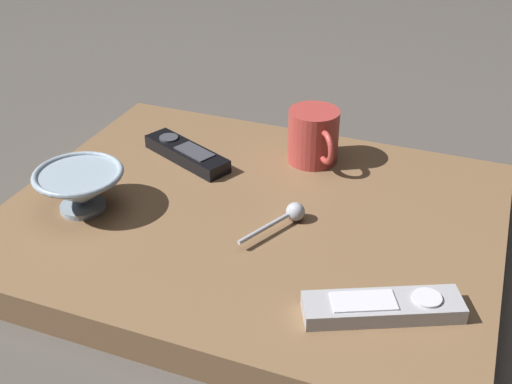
{
  "coord_description": "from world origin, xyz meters",
  "views": [
    {
      "loc": [
        -0.71,
        -0.28,
        0.54
      ],
      "look_at": [
        0.02,
        0.0,
        0.07
      ],
      "focal_mm": 45.48,
      "sensor_mm": 36.0,
      "label": 1
    }
  ],
  "objects": [
    {
      "name": "table",
      "position": [
        0.0,
        0.0,
        0.02
      ],
      "size": [
        0.54,
        0.68,
        0.05
      ],
      "color": "brown",
      "rests_on": "ground"
    },
    {
      "name": "ground_plane",
      "position": [
        0.0,
        0.0,
        0.0
      ],
      "size": [
        6.0,
        6.0,
        0.0
      ],
      "primitive_type": "plane",
      "color": "#47423D"
    },
    {
      "name": "cereal_bowl",
      "position": [
        -0.08,
        0.22,
        0.08
      ],
      "size": [
        0.12,
        0.12,
        0.06
      ],
      "color": "#8C9EAD",
      "rests_on": "table"
    },
    {
      "name": "tv_remote_far",
      "position": [
        0.1,
        0.15,
        0.06
      ],
      "size": [
        0.11,
        0.17,
        0.02
      ],
      "color": "black",
      "rests_on": "table"
    },
    {
      "name": "tv_remote_near",
      "position": [
        -0.14,
        -0.21,
        0.06
      ],
      "size": [
        0.12,
        0.18,
        0.02
      ],
      "color": "#9E9EA3",
      "rests_on": "table"
    },
    {
      "name": "coffee_mug",
      "position": [
        0.17,
        -0.04,
        0.09
      ],
      "size": [
        0.1,
        0.09,
        0.09
      ],
      "color": "#A53833",
      "rests_on": "table"
    },
    {
      "name": "teaspoon",
      "position": [
        -0.0,
        -0.06,
        0.06
      ],
      "size": [
        0.11,
        0.06,
        0.03
      ],
      "color": "#A3A5B2",
      "rests_on": "table"
    }
  ]
}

